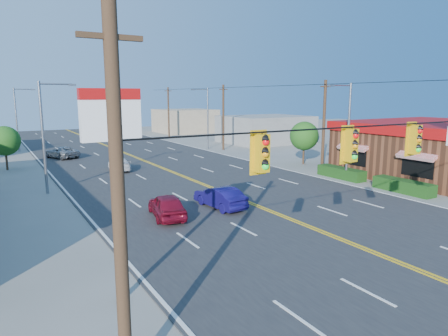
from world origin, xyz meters
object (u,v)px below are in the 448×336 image
kfc (434,148)px  car_blue (220,198)px  pizza_hut_sign (113,152)px  car_white (119,165)px  car_silver (61,153)px  signal_span (431,152)px  car_magenta (167,206)px

kfc → car_blue: kfc is taller
kfc → pizza_hut_sign: bearing=-165.5°
pizza_hut_sign → car_white: 25.47m
pizza_hut_sign → car_silver: pizza_hut_sign is taller
kfc → signal_span: bearing=-149.1°
car_silver → car_magenta: bearing=71.3°
car_white → car_silver: bearing=-66.0°
pizza_hut_sign → car_blue: bearing=43.0°
pizza_hut_sign → car_magenta: (5.12, 7.99, -4.48)m
pizza_hut_sign → car_white: size_ratio=1.69×
signal_span → kfc: 23.47m
signal_span → car_white: 28.62m
signal_span → car_silver: (-7.23, 38.93, -4.24)m
pizza_hut_sign → car_blue: size_ratio=1.67×
kfc → car_white: (-23.84, 16.04, -1.79)m
signal_span → car_white: size_ratio=6.01×
signal_span → kfc: (20.02, 12.00, -2.51)m
car_white → signal_span: bearing=104.4°
kfc → pizza_hut_sign: (-30.90, -8.00, 2.80)m
signal_span → car_silver: size_ratio=5.22×
signal_span → car_blue: 13.07m
signal_span → car_magenta: size_ratio=5.93×
signal_span → car_magenta: 13.95m
car_magenta → car_white: size_ratio=1.01×
car_white → car_silver: (-3.41, 10.89, 0.06)m
pizza_hut_sign → car_blue: pizza_hut_sign is taller
signal_span → pizza_hut_sign: (-10.88, 4.00, 0.30)m
pizza_hut_sign → car_white: (7.06, 24.04, -4.59)m
car_magenta → car_silver: bearing=-76.3°
car_magenta → car_white: bearing=-86.3°
kfc → pizza_hut_sign: size_ratio=2.38×
signal_span → car_blue: size_ratio=5.94×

